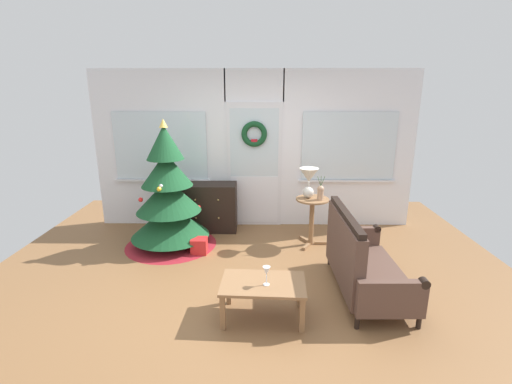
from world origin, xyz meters
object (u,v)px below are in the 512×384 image
at_px(coffee_table, 263,287).
at_px(gift_box, 199,246).
at_px(side_table, 312,212).
at_px(wine_glass, 267,272).
at_px(settee_sofa, 360,261).
at_px(flower_vase, 320,192).
at_px(christmas_tree, 169,202).
at_px(dresser_cabinet, 209,207).
at_px(table_lamp, 309,179).

height_order(coffee_table, gift_box, coffee_table).
bearing_deg(coffee_table, gift_box, 121.09).
distance_m(side_table, wine_glass, 1.99).
height_order(settee_sofa, wine_glass, settee_sofa).
bearing_deg(gift_box, flower_vase, 9.15).
xyz_separation_m(christmas_tree, settee_sofa, (2.46, -1.27, -0.29)).
bearing_deg(flower_vase, gift_box, -170.85).
bearing_deg(dresser_cabinet, gift_box, -91.32).
relative_size(table_lamp, gift_box, 1.99).
height_order(christmas_tree, side_table, christmas_tree).
relative_size(side_table, table_lamp, 1.62).
xyz_separation_m(side_table, wine_glass, (-0.69, -1.87, 0.03)).
bearing_deg(wine_glass, table_lamp, 71.75).
bearing_deg(side_table, wine_glass, -110.25).
distance_m(table_lamp, gift_box, 1.83).
relative_size(dresser_cabinet, gift_box, 4.09).
xyz_separation_m(settee_sofa, flower_vase, (-0.27, 1.26, 0.46)).
bearing_deg(christmas_tree, flower_vase, -0.32).
relative_size(dresser_cabinet, side_table, 1.27).
relative_size(wine_glass, gift_box, 0.88).
distance_m(flower_vase, coffee_table, 2.01).
bearing_deg(coffee_table, side_table, 68.44).
distance_m(side_table, coffee_table, 1.97).
relative_size(christmas_tree, settee_sofa, 1.25).
height_order(side_table, flower_vase, flower_vase).
height_order(settee_sofa, coffee_table, settee_sofa).
distance_m(settee_sofa, coffee_table, 1.20).
xyz_separation_m(christmas_tree, flower_vase, (2.19, -0.01, 0.17)).
bearing_deg(settee_sofa, wine_glass, -152.74).
bearing_deg(coffee_table, settee_sofa, 24.70).
xyz_separation_m(dresser_cabinet, gift_box, (-0.02, -0.91, -0.28)).
bearing_deg(christmas_tree, coffee_table, -52.45).
bearing_deg(christmas_tree, settee_sofa, -27.39).
height_order(dresser_cabinet, gift_box, dresser_cabinet).
bearing_deg(wine_glass, coffee_table, 125.54).
bearing_deg(christmas_tree, gift_box, -31.66).
bearing_deg(settee_sofa, table_lamp, 107.62).
relative_size(dresser_cabinet, settee_sofa, 0.61).
bearing_deg(side_table, coffee_table, -111.56).
bearing_deg(settee_sofa, gift_box, 153.67).
height_order(settee_sofa, side_table, settee_sofa).
bearing_deg(coffee_table, wine_glass, -54.46).
distance_m(christmas_tree, gift_box, 0.78).
xyz_separation_m(table_lamp, flower_vase, (0.16, -0.10, -0.17)).
distance_m(christmas_tree, wine_glass, 2.30).
xyz_separation_m(christmas_tree, gift_box, (0.47, -0.29, -0.55)).
distance_m(flower_vase, wine_glass, 2.00).
distance_m(dresser_cabinet, side_table, 1.70).
xyz_separation_m(side_table, flower_vase, (0.10, -0.06, 0.33)).
relative_size(settee_sofa, table_lamp, 3.37).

